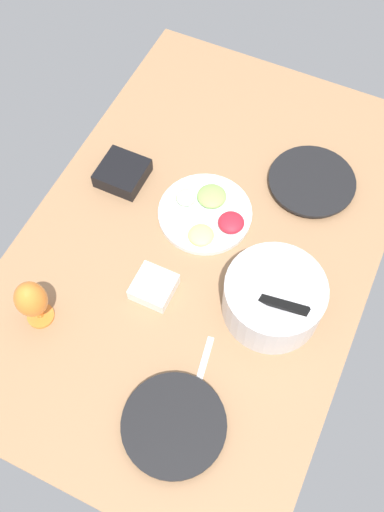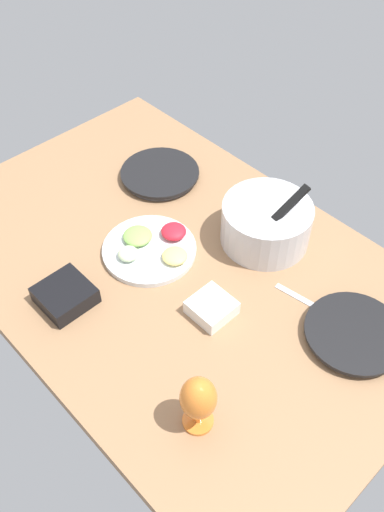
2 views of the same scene
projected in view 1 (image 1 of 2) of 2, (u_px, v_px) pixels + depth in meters
The scene contains 9 objects.
ground_plane at pixel (202, 242), 175.99cm from camera, with size 160.00×104.00×4.00cm, color #99704C.
dinner_plate_left at pixel (312, 182), 182.69cm from camera, with size 28.06×28.06×2.82cm.
dinner_plate_right at pixel (174, 425), 145.78cm from camera, with size 27.33×27.33×2.83cm.
mixing_bowl at pixel (274, 297), 156.54cm from camera, with size 28.02×28.02×20.56cm.
fruit_platter at pixel (207, 213), 176.82cm from camera, with size 29.44×29.44×5.03cm.
hurricane_glass_orange at pixel (32, 300), 152.20cm from camera, with size 8.78×8.78×18.12cm.
square_bowl_white at pixel (154, 286), 163.59cm from camera, with size 11.41×11.41×4.60cm.
square_bowl_black at pixel (122, 172), 182.75cm from camera, with size 14.50×14.50×5.28cm.
fork_by_right_plate at pixel (203, 367), 154.40cm from camera, with size 18.00×1.80×0.60cm, color silver.
Camera 1 is at (81.34, 34.77, 150.23)cm, focal length 39.85 mm.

